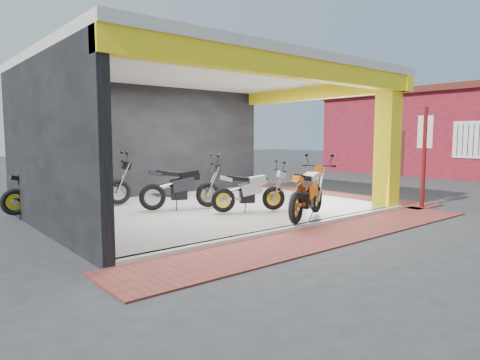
# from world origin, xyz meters

# --- Properties ---
(ground) EXTENTS (80.00, 80.00, 0.00)m
(ground) POSITION_xyz_m (0.00, 0.00, 0.00)
(ground) COLOR #2D2D30
(ground) RESTS_ON ground
(showroom_floor) EXTENTS (8.00, 6.00, 0.10)m
(showroom_floor) POSITION_xyz_m (0.00, 2.00, 0.05)
(showroom_floor) COLOR white
(showroom_floor) RESTS_ON ground
(showroom_ceiling) EXTENTS (8.40, 6.40, 0.20)m
(showroom_ceiling) POSITION_xyz_m (0.00, 2.00, 3.60)
(showroom_ceiling) COLOR beige
(showroom_ceiling) RESTS_ON corner_column
(back_wall) EXTENTS (8.20, 0.20, 3.50)m
(back_wall) POSITION_xyz_m (0.00, 5.10, 1.75)
(back_wall) COLOR black
(back_wall) RESTS_ON ground
(left_wall) EXTENTS (0.20, 6.20, 3.50)m
(left_wall) POSITION_xyz_m (-4.10, 2.00, 1.75)
(left_wall) COLOR black
(left_wall) RESTS_ON ground
(corner_column) EXTENTS (0.50, 0.50, 3.50)m
(corner_column) POSITION_xyz_m (3.75, -0.75, 1.75)
(corner_column) COLOR yellow
(corner_column) RESTS_ON ground
(header_beam_front) EXTENTS (8.40, 0.30, 0.40)m
(header_beam_front) POSITION_xyz_m (0.00, -1.00, 3.30)
(header_beam_front) COLOR yellow
(header_beam_front) RESTS_ON corner_column
(header_beam_right) EXTENTS (0.30, 6.40, 0.40)m
(header_beam_right) POSITION_xyz_m (4.00, 2.00, 3.30)
(header_beam_right) COLOR yellow
(header_beam_right) RESTS_ON corner_column
(floor_kerb) EXTENTS (8.00, 0.20, 0.10)m
(floor_kerb) POSITION_xyz_m (0.00, -1.02, 0.05)
(floor_kerb) COLOR white
(floor_kerb) RESTS_ON ground
(paver_front) EXTENTS (9.00, 1.40, 0.03)m
(paver_front) POSITION_xyz_m (0.00, -1.80, 0.01)
(paver_front) COLOR brown
(paver_front) RESTS_ON ground
(paver_right) EXTENTS (1.40, 7.00, 0.03)m
(paver_right) POSITION_xyz_m (4.80, 2.00, 0.01)
(paver_right) COLOR brown
(paver_right) RESTS_ON ground
(red_building) EXTENTS (6.40, 14.40, 4.30)m
(red_building) POSITION_xyz_m (16.00, 2.00, 2.16)
(red_building) COLOR maroon
(red_building) RESTS_ON ground
(signpost) EXTENTS (0.13, 0.37, 2.71)m
(signpost) POSITION_xyz_m (4.64, -1.31, 1.49)
(signpost) COLOR maroon
(signpost) RESTS_ON ground
(moto_hero) EXTENTS (2.40, 1.67, 1.38)m
(moto_hero) POSITION_xyz_m (1.30, -0.42, 0.79)
(moto_hero) COLOR #E54B09
(moto_hero) RESTS_ON showroom_floor
(moto_row_a) EXTENTS (2.10, 1.47, 1.20)m
(moto_row_a) POSITION_xyz_m (0.80, 0.51, 0.70)
(moto_row_a) COLOR #B2B5BA
(moto_row_a) RESTS_ON showroom_floor
(moto_row_b) EXTENTS (2.34, 1.50, 1.34)m
(moto_row_b) POSITION_xyz_m (-0.20, 1.89, 0.77)
(moto_row_b) COLOR black
(moto_row_b) RESTS_ON showroom_floor
(moto_row_c) EXTENTS (2.08, 0.79, 1.27)m
(moto_row_c) POSITION_xyz_m (-2.96, 3.79, 0.73)
(moto_row_c) COLOR black
(moto_row_c) RESTS_ON showroom_floor
(moto_row_d) EXTENTS (2.41, 1.31, 1.39)m
(moto_row_d) POSITION_xyz_m (-1.81, 3.75, 0.80)
(moto_row_d) COLOR black
(moto_row_d) RESTS_ON showroom_floor
(moto_row_e) EXTENTS (2.03, 1.46, 1.17)m
(moto_row_e) POSITION_xyz_m (-2.35, 4.65, 0.69)
(moto_row_e) COLOR #B1B3B9
(moto_row_e) RESTS_ON showroom_floor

